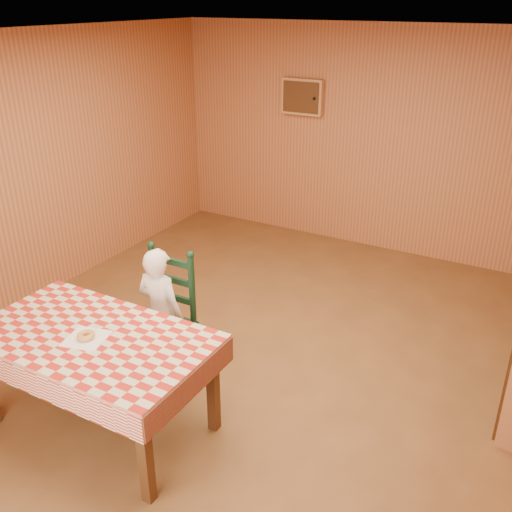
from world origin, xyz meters
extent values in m
plane|color=brown|center=(0.00, 0.00, 0.00)|extent=(6.00, 6.00, 0.00)
cube|color=#BB7243|center=(0.00, 3.00, 1.30)|extent=(5.00, 0.10, 2.60)
cube|color=#BB7243|center=(-2.50, 0.00, 1.30)|extent=(0.10, 6.00, 2.60)
cube|color=#A46A3D|center=(0.00, 0.00, 2.60)|extent=(5.00, 6.00, 0.10)
cube|color=tan|center=(-0.90, 2.94, 1.75)|extent=(0.52, 0.08, 0.42)
cube|color=#502E15|center=(-0.90, 2.90, 1.75)|extent=(0.46, 0.02, 0.36)
sphere|color=black|center=(-0.72, 2.88, 1.75)|extent=(0.04, 0.04, 0.04)
cube|color=#502E15|center=(-0.53, -1.12, 0.72)|extent=(1.60, 0.90, 0.06)
cube|color=#502E15|center=(0.19, -1.49, 0.34)|extent=(0.07, 0.07, 0.69)
cube|color=#502E15|center=(-1.25, -0.75, 0.34)|extent=(0.07, 0.07, 0.69)
cube|color=#502E15|center=(0.19, -0.75, 0.34)|extent=(0.07, 0.07, 0.69)
cube|color=red|center=(-0.53, -1.12, 0.76)|extent=(1.64, 0.94, 0.02)
cube|color=red|center=(-0.53, -1.59, 0.66)|extent=(1.64, 0.02, 0.18)
cube|color=red|center=(-0.53, -0.65, 0.66)|extent=(1.64, 0.02, 0.18)
cube|color=#2D5526|center=(-1.35, -1.12, 0.66)|extent=(0.02, 0.94, 0.18)
cube|color=#2D5526|center=(0.29, -1.12, 0.66)|extent=(0.02, 0.94, 0.18)
cube|color=black|center=(-0.53, -0.39, 0.43)|extent=(0.44, 0.40, 0.04)
cylinder|color=black|center=(-0.72, -0.56, 0.21)|extent=(0.04, 0.04, 0.41)
cylinder|color=black|center=(-0.34, -0.56, 0.21)|extent=(0.04, 0.04, 0.41)
cylinder|color=black|center=(-0.72, -0.22, 0.21)|extent=(0.04, 0.04, 0.41)
cylinder|color=black|center=(-0.34, -0.22, 0.21)|extent=(0.04, 0.04, 0.41)
cylinder|color=black|center=(-0.72, -0.22, 0.75)|extent=(0.05, 0.05, 0.60)
sphere|color=black|center=(-0.72, -0.22, 1.05)|extent=(0.06, 0.06, 0.06)
cylinder|color=black|center=(-0.34, -0.22, 0.75)|extent=(0.05, 0.05, 0.60)
sphere|color=black|center=(-0.34, -0.22, 1.05)|extent=(0.06, 0.06, 0.06)
cube|color=black|center=(-0.53, -0.22, 0.63)|extent=(0.38, 0.03, 0.05)
cube|color=black|center=(-0.53, -0.22, 0.79)|extent=(0.38, 0.03, 0.05)
cube|color=black|center=(-0.53, -0.22, 0.95)|extent=(0.38, 0.03, 0.05)
imported|color=white|center=(-0.53, -0.39, 0.56)|extent=(0.41, 0.27, 1.12)
cube|color=white|center=(-0.53, -1.17, 0.77)|extent=(0.32, 0.32, 0.00)
torus|color=#D69A4C|center=(-0.53, -1.17, 0.79)|extent=(0.14, 0.14, 0.04)
camera|label=1|loc=(2.03, -3.43, 2.86)|focal=40.00mm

